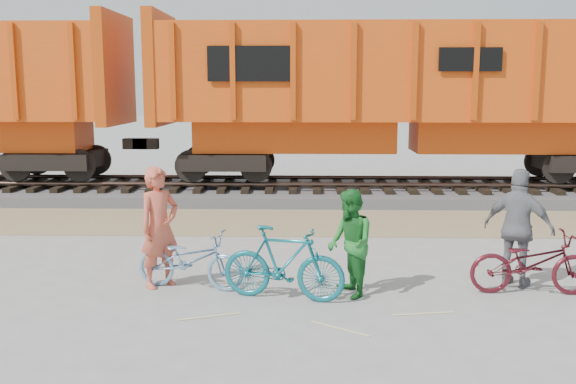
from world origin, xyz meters
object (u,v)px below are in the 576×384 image
bicycle_blue (190,260)px  person_man (350,243)px  bicycle_maroon (532,263)px  bicycle_teal (283,263)px  person_solo (159,227)px  hopper_car_center (404,92)px  person_woman (519,228)px

bicycle_blue → person_man: bearing=-84.6°
bicycle_blue → bicycle_maroon: size_ratio=0.94×
bicycle_teal → person_solo: (-1.98, 0.61, 0.40)m
hopper_car_center → person_man: 9.33m
person_man → person_solo: bearing=-113.5°
bicycle_maroon → hopper_car_center: bearing=6.6°
bicycle_blue → bicycle_teal: bicycle_teal is taller
hopper_car_center → bicycle_maroon: hopper_car_center is taller
bicycle_teal → bicycle_maroon: 3.82m
bicycle_blue → bicycle_maroon: bearing=-79.0°
bicycle_blue → person_solo: (-0.50, 0.10, 0.50)m
bicycle_teal → person_man: size_ratio=1.14×
hopper_car_center → bicycle_teal: (-3.09, -9.03, -2.45)m
person_man → bicycle_maroon: bearing=77.8°
hopper_car_center → person_woman: (0.61, -8.25, -2.06)m
bicycle_maroon → person_woman: (-0.10, 0.40, 0.46)m
bicycle_maroon → person_woman: size_ratio=0.99×
person_man → person_woman: person_woman is taller
bicycle_blue → bicycle_teal: size_ratio=0.95×
hopper_car_center → bicycle_teal: size_ratio=7.51×
person_man → bicycle_teal: bearing=-94.5°
person_man → person_woman: size_ratio=0.87×
person_man → hopper_car_center: bearing=150.9°
hopper_car_center → bicycle_teal: hopper_car_center is taller
bicycle_maroon → bicycle_teal: bearing=97.5°
bicycle_maroon → person_man: size_ratio=1.14×
bicycle_teal → person_solo: person_solo is taller
person_man → person_woman: 2.76m
hopper_car_center → person_man: hopper_car_center is taller
bicycle_teal → bicycle_maroon: bicycle_teal is taller
bicycle_teal → person_man: bearing=-65.5°
hopper_car_center → person_man: size_ratio=8.53×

